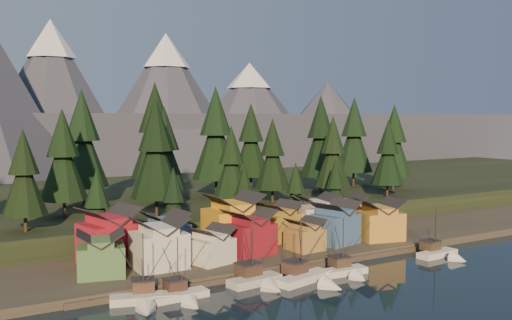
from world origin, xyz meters
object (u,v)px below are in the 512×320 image
boat_1 (182,288)px  boat_6 (442,247)px  house_front_0 (101,252)px  house_back_0 (109,233)px  house_front_1 (159,241)px  boat_4 (348,263)px  boat_2 (259,271)px  boat_0 (144,290)px  house_back_1 (166,233)px  boat_3 (310,270)px

boat_1 → boat_6: (56.29, -1.66, 0.18)m
house_front_0 → house_back_0: (3.88, 8.50, 1.36)m
house_front_1 → boat_4: bearing=-29.7°
boat_1 → house_front_0: (-8.47, 15.09, 3.53)m
boat_2 → house_front_1: 19.26m
boat_0 → house_back_1: size_ratio=1.38×
boat_1 → boat_2: bearing=1.0°
boat_2 → house_back_1: 23.65m
boat_0 → boat_6: bearing=13.2°
boat_6 → house_front_1: bearing=158.2°
boat_0 → boat_1: bearing=2.7°
boat_3 → house_back_0: (-27.16, 26.13, 4.65)m
boat_1 → house_back_1: bearing=72.7°
boat_0 → boat_4: bearing=10.6°
boat_4 → house_back_0: bearing=147.9°
house_back_1 → house_front_0: bearing=-158.8°
house_front_0 → boat_4: bearing=-9.4°
boat_1 → house_front_0: boat_1 is taller
boat_2 → house_front_0: boat_2 is taller
house_front_1 → house_back_1: size_ratio=1.07×
boat_4 → boat_2: bearing=174.2°
boat_3 → house_front_1: (-20.60, 17.58, 4.07)m
boat_0 → boat_4: (37.01, -3.45, 0.10)m
house_back_0 → house_front_0: bearing=-127.5°
boat_1 → boat_0: bearing=165.0°
boat_6 → house_back_0: house_back_0 is taller
boat_1 → house_back_1: size_ratio=1.26×
house_front_0 → house_back_1: bearing=41.2°
boat_3 → house_front_0: size_ratio=1.38×
boat_2 → house_front_0: size_ratio=1.38×
boat_0 → house_back_0: (1.10, 22.25, 4.71)m
boat_6 → boat_3: bearing=176.8°
boat_1 → boat_2: size_ratio=0.84×
boat_0 → house_back_1: 24.79m
boat_4 → house_back_1: boat_4 is taller
boat_0 → boat_2: boat_2 is taller
boat_0 → house_front_1: size_ratio=1.29×
boat_4 → house_back_0: 44.40m
house_front_0 → boat_3: bearing=-15.6°
boat_6 → house_back_0: 66.07m
boat_2 → boat_4: boat_2 is taller
boat_3 → boat_0: bearing=158.2°
boat_0 → boat_3: (28.26, -3.88, 0.06)m
boat_6 → house_front_1: (-54.32, 16.70, 4.12)m
house_front_0 → boat_1: bearing=-46.7°
boat_3 → house_front_1: bearing=125.6°
boat_4 → boat_6: size_ratio=0.99×
boat_0 → house_back_0: bearing=103.1°
boat_3 → house_back_0: bearing=122.1°
boat_0 → boat_6: boat_0 is taller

